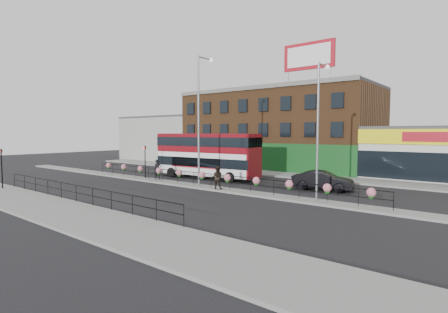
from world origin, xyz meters
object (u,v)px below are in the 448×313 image
Objects in this scene: car at (323,181)px; pedestrian_a at (158,170)px; double_decker_bus at (207,151)px; lamp_column_west at (201,109)px; pedestrian_b at (217,178)px; lamp_column_east at (319,119)px.

pedestrian_a reaches higher than car.
double_decker_bus is at bearing -10.60° from pedestrian_a.
pedestrian_a is at bearing -179.80° from lamp_column_west.
pedestrian_b is 0.20× the size of lamp_column_east.
car is 8.56m from pedestrian_b.
lamp_column_west is (3.18, -4.39, 3.88)m from double_decker_bus.
lamp_column_east is (1.70, -4.81, 4.78)m from car.
pedestrian_b is (8.06, -0.72, -0.04)m from pedestrian_a.
lamp_column_west reaches higher than pedestrian_b.
pedestrian_a is 1.05× the size of pedestrian_b.
lamp_column_west is at bearing 179.81° from lamp_column_east.
car is at bearing 109.50° from lamp_column_east.
pedestrian_b is at bearing 117.70° from car.
pedestrian_a is at bearing 95.73° from car.
lamp_column_west is (-8.96, -4.78, 5.89)m from car.
double_decker_bus reaches higher than pedestrian_b.
double_decker_bus reaches higher than car.
lamp_column_east is at bearing -17.73° from double_decker_bus.
double_decker_bus is 6.17× the size of pedestrian_b.
car is (12.13, 0.39, -2.01)m from double_decker_bus.
lamp_column_west is 10.72m from lamp_column_east.
car is 15.37m from pedestrian_a.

